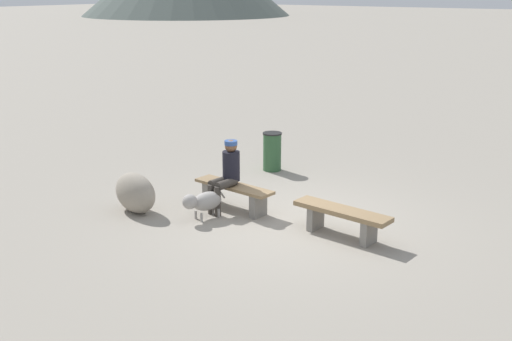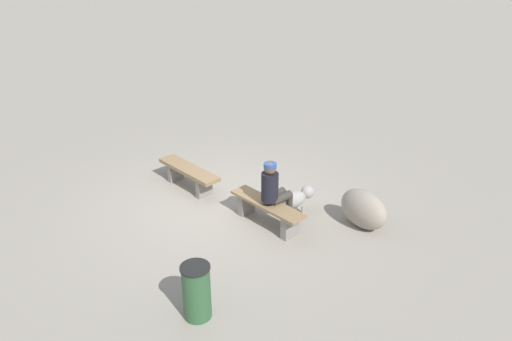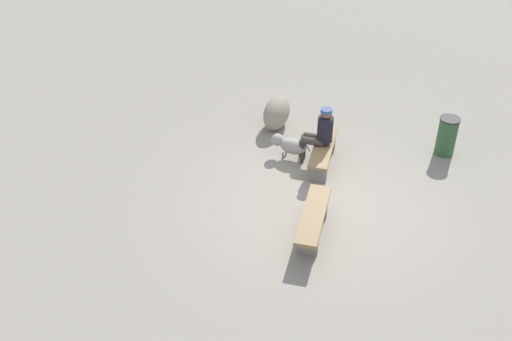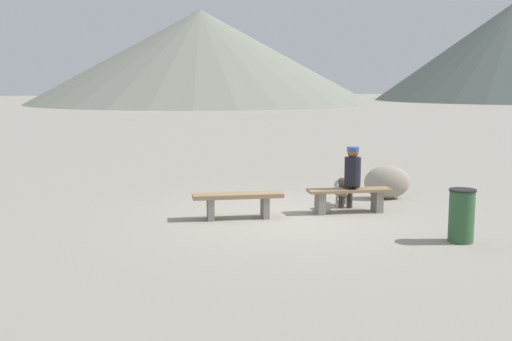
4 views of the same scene
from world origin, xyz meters
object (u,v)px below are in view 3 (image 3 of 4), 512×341
Objects in this scene: bench_right at (323,152)px; trash_bin at (447,136)px; seated_person at (320,132)px; bench_left at (313,219)px; boulder at (277,113)px; dog at (289,145)px.

trash_bin is at bearing -66.41° from bench_right.
bench_left is at bearing -171.41° from seated_person.
bench_right is 1.73m from boulder.
trash_bin is (2.99, -2.46, 0.08)m from bench_left.
boulder is (0.49, 3.56, -0.06)m from trash_bin.
bench_right is at bearing 108.85° from trash_bin.
trash_bin is (0.77, -2.54, -0.31)m from seated_person.
bench_left is 2.01× the size of dog.
boulder is at bearing 82.17° from trash_bin.
dog is 1.00× the size of trash_bin.
bench_right is at bearing 4.45° from bench_left.
seated_person is 0.72m from dog.
trash_bin is at bearing -34.71° from bench_left.
bench_right is at bearing -174.75° from dog.
dog is (2.28, 0.67, -0.02)m from bench_left.
seated_person is at bearing -169.84° from dog.
dog is (0.06, 0.59, -0.41)m from seated_person.
bench_right is (2.15, -0.01, -0.03)m from bench_left.
boulder is (3.47, 1.10, 0.02)m from bench_left.
trash_bin is at bearing -151.25° from dog.
seated_person is at bearing 58.65° from bench_right.
bench_left reaches higher than bench_right.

